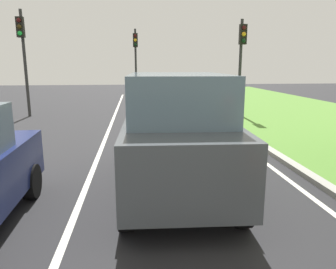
% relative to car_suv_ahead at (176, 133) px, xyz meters
% --- Properties ---
extents(ground_plane, '(60.00, 60.00, 0.00)m').
position_rel_car_suv_ahead_xyz_m(ground_plane, '(-1.11, 5.14, -1.17)').
color(ground_plane, '#262628').
extents(lane_line_center, '(0.12, 32.00, 0.01)m').
position_rel_car_suv_ahead_xyz_m(lane_line_center, '(-1.81, 5.14, -1.16)').
color(lane_line_center, silver).
rests_on(lane_line_center, ground).
extents(lane_line_right_edge, '(0.12, 32.00, 0.01)m').
position_rel_car_suv_ahead_xyz_m(lane_line_right_edge, '(2.49, 5.14, -1.16)').
color(lane_line_right_edge, silver).
rests_on(lane_line_right_edge, ground).
extents(curb_right, '(0.24, 48.00, 0.12)m').
position_rel_car_suv_ahead_xyz_m(curb_right, '(2.99, 5.14, -1.11)').
color(curb_right, '#9E9B93').
rests_on(curb_right, ground).
extents(car_suv_ahead, '(2.12, 4.57, 2.28)m').
position_rel_car_suv_ahead_xyz_m(car_suv_ahead, '(0.00, 0.00, 0.00)').
color(car_suv_ahead, '#474C51').
rests_on(car_suv_ahead, ground).
extents(traffic_light_near_right, '(0.32, 0.50, 4.52)m').
position_rel_car_suv_ahead_xyz_m(traffic_light_near_right, '(4.25, 9.20, 1.89)').
color(traffic_light_near_right, '#2D2D2D').
rests_on(traffic_light_near_right, ground).
extents(traffic_light_overhead_left, '(0.32, 0.50, 4.92)m').
position_rel_car_suv_ahead_xyz_m(traffic_light_overhead_left, '(-5.88, 9.95, 2.10)').
color(traffic_light_overhead_left, '#2D2D2D').
rests_on(traffic_light_overhead_left, ground).
extents(traffic_light_far_median, '(0.32, 0.50, 4.81)m').
position_rel_car_suv_ahead_xyz_m(traffic_light_far_median, '(-0.70, 16.59, 2.05)').
color(traffic_light_far_median, '#2D2D2D').
rests_on(traffic_light_far_median, ground).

